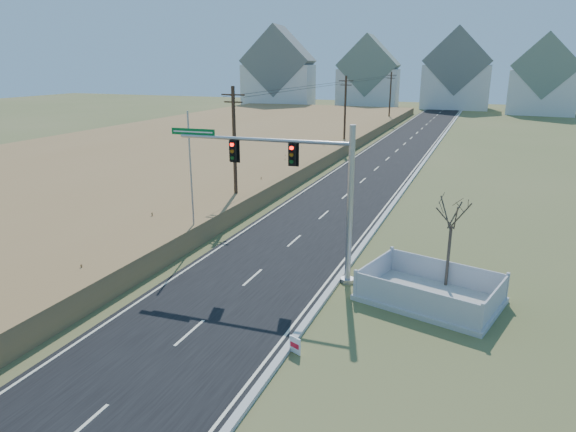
% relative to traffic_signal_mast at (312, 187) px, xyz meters
% --- Properties ---
extents(ground, '(260.00, 260.00, 0.00)m').
position_rel_traffic_signal_mast_xyz_m(ground, '(-2.72, -5.20, -4.75)').
color(ground, '#535B2C').
rests_on(ground, ground).
extents(road, '(8.00, 180.00, 0.06)m').
position_rel_traffic_signal_mast_xyz_m(road, '(-2.72, 44.80, -4.72)').
color(road, black).
rests_on(road, ground).
extents(curb, '(0.30, 180.00, 0.18)m').
position_rel_traffic_signal_mast_xyz_m(curb, '(1.43, 44.80, -4.66)').
color(curb, '#B2AFA8').
rests_on(curb, ground).
extents(reed_marsh, '(38.00, 110.00, 1.30)m').
position_rel_traffic_signal_mast_xyz_m(reed_marsh, '(-26.72, 34.80, -4.10)').
color(reed_marsh, olive).
rests_on(reed_marsh, ground).
extents(utility_pole_near, '(1.80, 0.26, 9.00)m').
position_rel_traffic_signal_mast_xyz_m(utility_pole_near, '(-9.22, 9.80, -0.07)').
color(utility_pole_near, '#422D1E').
rests_on(utility_pole_near, ground).
extents(utility_pole_mid, '(1.80, 0.26, 9.00)m').
position_rel_traffic_signal_mast_xyz_m(utility_pole_mid, '(-9.22, 39.80, -0.07)').
color(utility_pole_mid, '#422D1E').
rests_on(utility_pole_mid, ground).
extents(utility_pole_far, '(1.80, 0.26, 9.00)m').
position_rel_traffic_signal_mast_xyz_m(utility_pole_far, '(-9.22, 69.80, -0.07)').
color(utility_pole_far, '#422D1E').
rests_on(utility_pole_far, ground).
extents(condo_nw, '(17.69, 13.38, 19.05)m').
position_rel_traffic_signal_mast_xyz_m(condo_nw, '(-40.72, 94.80, 2.95)').
color(condo_nw, silver).
rests_on(condo_nw, ground).
extents(condo_nnw, '(14.93, 11.17, 17.03)m').
position_rel_traffic_signal_mast_xyz_m(condo_nnw, '(-20.72, 102.80, 2.18)').
color(condo_nnw, silver).
rests_on(condo_nnw, ground).
extents(condo_n, '(15.27, 10.20, 18.54)m').
position_rel_traffic_signal_mast_xyz_m(condo_n, '(-0.72, 106.80, 2.86)').
color(condo_n, silver).
rests_on(condo_n, ground).
extents(condo_ne, '(14.12, 10.51, 16.52)m').
position_rel_traffic_signal_mast_xyz_m(condo_ne, '(17.28, 98.80, 2.09)').
color(condo_ne, silver).
rests_on(condo_ne, ground).
extents(traffic_signal_mast, '(9.85, 0.80, 7.84)m').
position_rel_traffic_signal_mast_xyz_m(traffic_signal_mast, '(0.00, 0.00, 0.00)').
color(traffic_signal_mast, '#9EA0A5').
rests_on(traffic_signal_mast, ground).
extents(fence_enclosure, '(6.87, 5.52, 1.37)m').
position_rel_traffic_signal_mast_xyz_m(fence_enclosure, '(5.98, -0.56, -4.48)').
color(fence_enclosure, '#B7B5AD').
rests_on(fence_enclosure, ground).
extents(open_sign, '(0.51, 0.26, 0.67)m').
position_rel_traffic_signal_mast_xyz_m(open_sign, '(1.78, -7.01, -4.40)').
color(open_sign, white).
rests_on(open_sign, ground).
extents(flagpole, '(0.36, 0.36, 7.97)m').
position_rel_traffic_signal_mast_xyz_m(flagpole, '(-8.10, 2.05, -1.57)').
color(flagpole, '#B7B5AD').
rests_on(flagpole, ground).
extents(bare_tree, '(1.84, 1.84, 4.89)m').
position_rel_traffic_signal_mast_xyz_m(bare_tree, '(6.56, 1.03, -0.81)').
color(bare_tree, '#4C3F33').
rests_on(bare_tree, ground).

